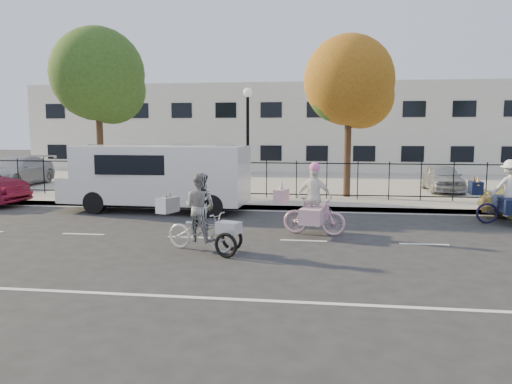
% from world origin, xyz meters
% --- Properties ---
extents(ground, '(120.00, 120.00, 0.00)m').
position_xyz_m(ground, '(0.00, 0.00, 0.00)').
color(ground, '#333334').
extents(road_markings, '(60.00, 9.52, 0.01)m').
position_xyz_m(road_markings, '(0.00, 0.00, 0.01)').
color(road_markings, silver).
rests_on(road_markings, ground).
extents(curb, '(60.00, 0.10, 0.15)m').
position_xyz_m(curb, '(0.00, 5.05, 0.07)').
color(curb, '#A8A399').
rests_on(curb, ground).
extents(sidewalk, '(60.00, 2.20, 0.15)m').
position_xyz_m(sidewalk, '(0.00, 6.10, 0.07)').
color(sidewalk, '#A8A399').
rests_on(sidewalk, ground).
extents(parking_lot, '(60.00, 15.60, 0.15)m').
position_xyz_m(parking_lot, '(0.00, 15.00, 0.07)').
color(parking_lot, '#A8A399').
rests_on(parking_lot, ground).
extents(iron_fence, '(58.00, 0.06, 1.50)m').
position_xyz_m(iron_fence, '(0.00, 7.20, 0.90)').
color(iron_fence, black).
rests_on(iron_fence, sidewalk).
extents(building, '(34.00, 10.00, 6.00)m').
position_xyz_m(building, '(0.00, 25.00, 3.00)').
color(building, silver).
rests_on(building, ground).
extents(lamppost, '(0.36, 0.36, 4.33)m').
position_xyz_m(lamppost, '(0.50, 6.80, 3.11)').
color(lamppost, black).
rests_on(lamppost, sidewalk).
extents(street_sign, '(0.85, 0.06, 1.80)m').
position_xyz_m(street_sign, '(-1.85, 6.80, 1.42)').
color(street_sign, black).
rests_on(street_sign, sidewalk).
extents(zebra_trike, '(2.15, 1.36, 1.85)m').
position_xyz_m(zebra_trike, '(0.64, -1.39, 0.71)').
color(zebra_trike, silver).
rests_on(zebra_trike, ground).
extents(unicorn_bike, '(2.00, 1.42, 1.98)m').
position_xyz_m(unicorn_bike, '(3.21, 0.82, 0.73)').
color(unicorn_bike, '#DEA9C1').
rests_on(unicorn_bike, ground).
extents(bull_bike, '(2.11, 1.45, 1.96)m').
position_xyz_m(bull_bike, '(9.03, 3.20, 0.78)').
color(bull_bike, '#161036').
rests_on(bull_bike, ground).
extents(white_van, '(6.55, 2.44, 2.30)m').
position_xyz_m(white_van, '(-2.26, 4.20, 1.27)').
color(white_van, white).
rests_on(white_van, ground).
extents(pedestrian, '(0.82, 0.79, 1.89)m').
position_xyz_m(pedestrian, '(-5.38, 5.66, 1.09)').
color(pedestrian, black).
rests_on(pedestrian, sidewalk).
extents(lot_car_a, '(2.23, 5.07, 1.45)m').
position_xyz_m(lot_car_a, '(-11.49, 9.87, 0.88)').
color(lot_car_a, '#AEB0B6').
rests_on(lot_car_a, parking_lot).
extents(lot_car_b, '(2.62, 4.59, 1.21)m').
position_xyz_m(lot_car_b, '(-7.47, 11.39, 0.75)').
color(lot_car_b, white).
rests_on(lot_car_b, parking_lot).
extents(lot_car_c, '(2.31, 4.38, 1.37)m').
position_xyz_m(lot_car_c, '(-4.03, 9.72, 0.84)').
color(lot_car_c, '#515559').
rests_on(lot_car_c, parking_lot).
extents(lot_car_d, '(1.43, 3.55, 1.21)m').
position_xyz_m(lot_car_d, '(8.72, 10.43, 0.76)').
color(lot_car_d, '#9EA0A5').
rests_on(lot_car_d, parking_lot).
extents(tree_west, '(3.89, 3.89, 7.13)m').
position_xyz_m(tree_west, '(-5.81, 7.56, 4.99)').
color(tree_west, '#442D1D').
rests_on(tree_west, ground).
extents(tree_mid, '(3.65, 3.63, 6.66)m').
position_xyz_m(tree_mid, '(4.56, 8.05, 4.66)').
color(tree_mid, '#442D1D').
rests_on(tree_mid, ground).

